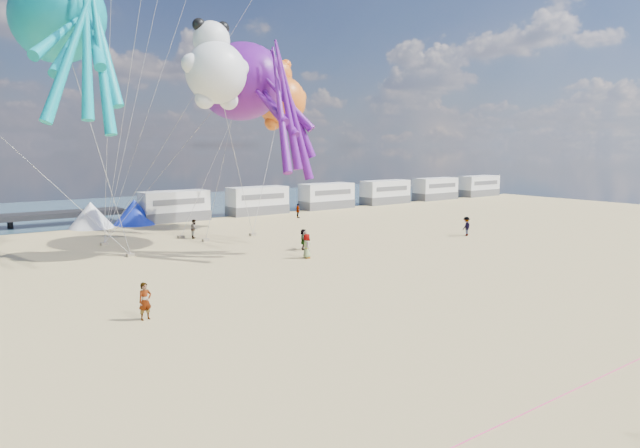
{
  "coord_description": "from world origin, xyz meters",
  "views": [
    {
      "loc": [
        -16.04,
        -13.67,
        7.48
      ],
      "look_at": [
        -1.36,
        6.0,
        4.08
      ],
      "focal_mm": 32.0,
      "sensor_mm": 36.0,
      "label": 1
    }
  ],
  "objects": [
    {
      "name": "sandbag_b",
      "position": [
        3.12,
        26.99,
        0.11
      ],
      "size": [
        0.5,
        0.35,
        0.22
      ],
      "primitive_type": "cube",
      "color": "gray",
      "rests_on": "ground"
    },
    {
      "name": "beachgoer_2",
      "position": [
        21.74,
        16.6,
        0.8
      ],
      "size": [
        0.89,
        0.76,
        1.6
      ],
      "primitive_type": "imported",
      "rotation": [
        0.0,
        0.0,
        3.36
      ],
      "color": "#7F6659",
      "rests_on": "ground"
    },
    {
      "name": "beachgoer_4",
      "position": [
        7.21,
        19.47,
        0.76
      ],
      "size": [
        0.77,
        0.95,
        1.52
      ],
      "primitive_type": "imported",
      "rotation": [
        0.0,
        0.0,
        1.05
      ],
      "color": "#7F6659",
      "rests_on": "ground"
    },
    {
      "name": "kite_panda",
      "position": [
        1.54,
        21.36,
        12.23
      ],
      "size": [
        4.93,
        4.64,
        6.94
      ],
      "primitive_type": null,
      "rotation": [
        0.0,
        0.0,
        0.0
      ],
      "color": "silver"
    },
    {
      "name": "beachgoer_0",
      "position": [
        5.64,
        16.85,
        0.82
      ],
      "size": [
        0.59,
        0.7,
        1.63
      ],
      "primitive_type": "imported",
      "rotation": [
        0.0,
        0.0,
        1.18
      ],
      "color": "#7F6659",
      "rests_on": "ground"
    },
    {
      "name": "rope_line",
      "position": [
        0.0,
        -5.0,
        0.02
      ],
      "size": [
        34.0,
        0.03,
        0.03
      ],
      "primitive_type": "cylinder",
      "rotation": [
        0.0,
        1.57,
        0.0
      ],
      "color": "#F2338C",
      "rests_on": "ground"
    },
    {
      "name": "motorhome_4",
      "position": [
        44.0,
        40.0,
        1.5
      ],
      "size": [
        6.6,
        2.5,
        3.0
      ],
      "primitive_type": "cube",
      "color": "silver",
      "rests_on": "ground"
    },
    {
      "name": "kite_teddy_orange",
      "position": [
        12.46,
        30.35,
        11.42
      ],
      "size": [
        6.88,
        6.7,
        7.63
      ],
      "primitive_type": null,
      "rotation": [
        0.0,
        0.0,
        -0.37
      ],
      "color": "orange"
    },
    {
      "name": "beachgoer_1",
      "position": [
        3.08,
        28.97,
        0.77
      ],
      "size": [
        0.8,
        0.9,
        1.54
      ],
      "primitive_type": "imported",
      "rotation": [
        0.0,
        0.0,
        1.05
      ],
      "color": "#7F6659",
      "rests_on": "ground"
    },
    {
      "name": "windsock_right",
      "position": [
        5.18,
        27.23,
        11.3
      ],
      "size": [
        1.87,
        4.89,
        4.81
      ],
      "primitive_type": null,
      "rotation": [
        0.0,
        0.0,
        0.21
      ],
      "color": "red"
    },
    {
      "name": "ground",
      "position": [
        0.0,
        0.0,
        0.0
      ],
      "size": [
        120.0,
        120.0,
        0.0
      ],
      "primitive_type": "plane",
      "color": "tan",
      "rests_on": "ground"
    },
    {
      "name": "motorhome_0",
      "position": [
        6.0,
        40.0,
        1.5
      ],
      "size": [
        6.6,
        2.5,
        3.0
      ],
      "primitive_type": "cube",
      "color": "silver",
      "rests_on": "ground"
    },
    {
      "name": "tent_blue",
      "position": [
        2.0,
        40.0,
        1.2
      ],
      "size": [
        4.0,
        4.0,
        2.4
      ],
      "primitive_type": "cone",
      "color": "#1933CC",
      "rests_on": "ground"
    },
    {
      "name": "kite_octopus_purple",
      "position": [
        5.4,
        25.09,
        12.2
      ],
      "size": [
        8.4,
        11.79,
        12.39
      ],
      "primitive_type": null,
      "rotation": [
        0.0,
        0.0,
        0.39
      ],
      "color": "#5C1183"
    },
    {
      "name": "kite_octopus_teal",
      "position": [
        -8.13,
        21.07,
        14.48
      ],
      "size": [
        8.05,
        10.91,
        11.46
      ],
      "primitive_type": null,
      "rotation": [
        0.0,
        0.0,
        -0.43
      ],
      "color": "#06919E"
    },
    {
      "name": "tent_white",
      "position": [
        -2.0,
        40.0,
        1.2
      ],
      "size": [
        4.0,
        4.0,
        2.4
      ],
      "primitive_type": "cone",
      "color": "white",
      "rests_on": "ground"
    },
    {
      "name": "motorhome_3",
      "position": [
        34.5,
        40.0,
        1.5
      ],
      "size": [
        6.6,
        2.5,
        3.0
      ],
      "primitive_type": "cube",
      "color": "silver",
      "rests_on": "ground"
    },
    {
      "name": "beachgoer_3",
      "position": [
        17.25,
        34.76,
        0.74
      ],
      "size": [
        0.78,
        1.07,
        1.49
      ],
      "primitive_type": "imported",
      "rotation": [
        0.0,
        0.0,
        1.31
      ],
      "color": "#7F6659",
      "rests_on": "ground"
    },
    {
      "name": "windsock_mid",
      "position": [
        9.15,
        29.75,
        13.62
      ],
      "size": [
        3.67,
        6.56,
        6.75
      ],
      "primitive_type": null,
      "rotation": [
        0.0,
        0.0,
        0.42
      ],
      "color": "red"
    },
    {
      "name": "water",
      "position": [
        0.0,
        55.0,
        0.02
      ],
      "size": [
        120.0,
        120.0,
        0.0
      ],
      "primitive_type": "plane",
      "color": "#335262",
      "rests_on": "ground"
    },
    {
      "name": "sandbag_d",
      "position": [
        2.22,
        29.69,
        0.11
      ],
      "size": [
        0.5,
        0.35,
        0.22
      ],
      "primitive_type": "cube",
      "color": "gray",
      "rests_on": "ground"
    },
    {
      "name": "sandbag_a",
      "position": [
        -3.64,
        24.4,
        0.11
      ],
      "size": [
        0.5,
        0.35,
        0.22
      ],
      "primitive_type": "cube",
      "color": "gray",
      "rests_on": "ground"
    },
    {
      "name": "motorhome_2",
      "position": [
        25.0,
        40.0,
        1.5
      ],
      "size": [
        6.6,
        2.5,
        3.0
      ],
      "primitive_type": "cube",
      "color": "silver",
      "rests_on": "ground"
    },
    {
      "name": "sandbag_c",
      "position": [
        7.5,
        27.25,
        0.11
      ],
      "size": [
        0.5,
        0.35,
        0.22
      ],
      "primitive_type": "cube",
      "color": "gray",
      "rests_on": "ground"
    },
    {
      "name": "sandbag_e",
      "position": [
        -3.76,
        30.04,
        0.11
      ],
      "size": [
        0.5,
        0.35,
        0.22
      ],
      "primitive_type": "cube",
      "color": "gray",
      "rests_on": "ground"
    },
    {
      "name": "motorhome_5",
      "position": [
        53.5,
        40.0,
        1.5
      ],
      "size": [
        6.6,
        2.5,
        3.0
      ],
      "primitive_type": "cube",
      "color": "silver",
      "rests_on": "ground"
    },
    {
      "name": "motorhome_1",
      "position": [
        15.5,
        40.0,
        1.5
      ],
      "size": [
        6.6,
        2.5,
        3.0
      ],
      "primitive_type": "cube",
      "color": "silver",
      "rests_on": "ground"
    },
    {
      "name": "standing_person",
      "position": [
        -7.82,
        9.95,
        0.82
      ],
      "size": [
        0.65,
        0.48,
        1.64
      ],
      "primitive_type": "imported",
      "rotation": [
        0.0,
        0.0,
        0.15
      ],
      "color": "tan",
      "rests_on": "ground"
    }
  ]
}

